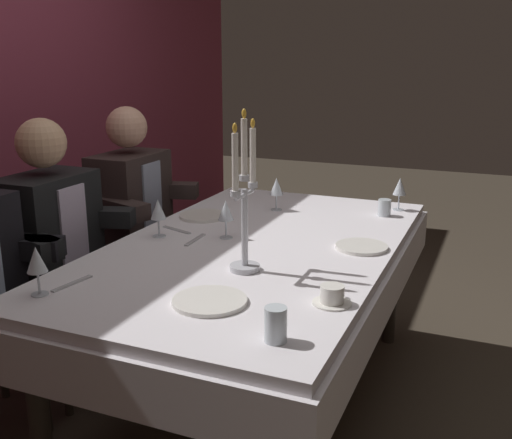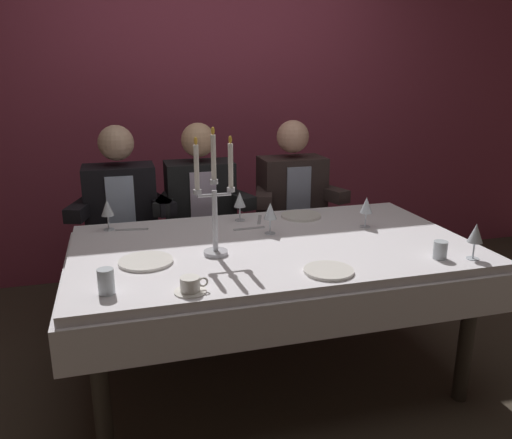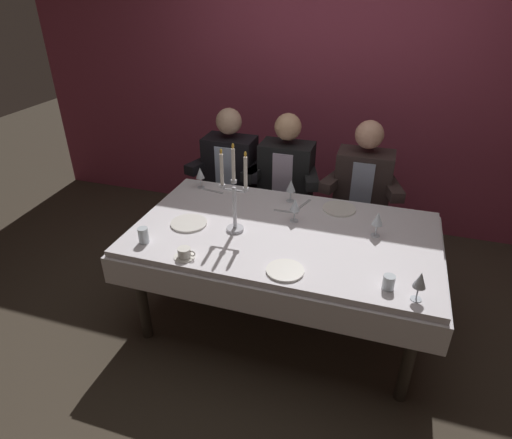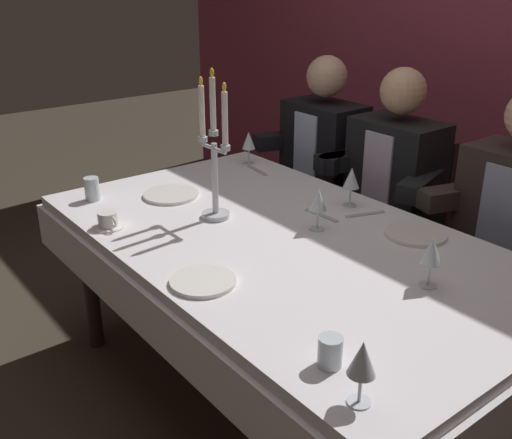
{
  "view_description": "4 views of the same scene",
  "coord_description": "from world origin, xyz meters",
  "px_view_note": "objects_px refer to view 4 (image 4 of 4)",
  "views": [
    {
      "loc": [
        -2.16,
        -0.92,
        1.49
      ],
      "look_at": [
        -0.09,
        -0.05,
        0.87
      ],
      "focal_mm": 42.08,
      "sensor_mm": 36.0,
      "label": 1
    },
    {
      "loc": [
        -0.7,
        -2.23,
        1.55
      ],
      "look_at": [
        -0.09,
        -0.01,
        0.87
      ],
      "focal_mm": 35.66,
      "sensor_mm": 36.0,
      "label": 2
    },
    {
      "loc": [
        0.54,
        -2.28,
        2.14
      ],
      "look_at": [
        -0.17,
        -0.05,
        0.82
      ],
      "focal_mm": 30.15,
      "sensor_mm": 36.0,
      "label": 3
    },
    {
      "loc": [
        1.5,
        -1.29,
        1.65
      ],
      "look_at": [
        -0.1,
        -0.05,
        0.79
      ],
      "focal_mm": 41.8,
      "sensor_mm": 36.0,
      "label": 4
    }
  ],
  "objects_px": {
    "coffee_cup_0": "(108,221)",
    "seated_diner_0": "(324,152)",
    "dinner_plate_1": "(415,233)",
    "water_tumbler_0": "(92,189)",
    "wine_glass_3": "(362,360)",
    "dinner_plate_0": "(171,195)",
    "wine_glass_2": "(318,200)",
    "wine_glass_0": "(249,142)",
    "wine_glass_4": "(432,252)",
    "water_tumbler_1": "(330,352)",
    "candelabra": "(214,160)",
    "wine_glass_1": "(351,179)",
    "dinner_plate_2": "(203,281)",
    "seated_diner_1": "(396,175)",
    "dining_table": "(282,265)"
  },
  "relations": [
    {
      "from": "dinner_plate_0",
      "to": "coffee_cup_0",
      "type": "height_order",
      "value": "coffee_cup_0"
    },
    {
      "from": "candelabra",
      "to": "dinner_plate_2",
      "type": "bearing_deg",
      "value": -38.82
    },
    {
      "from": "wine_glass_3",
      "to": "seated_diner_0",
      "type": "relative_size",
      "value": 0.13
    },
    {
      "from": "wine_glass_4",
      "to": "seated_diner_0",
      "type": "height_order",
      "value": "seated_diner_0"
    },
    {
      "from": "wine_glass_2",
      "to": "coffee_cup_0",
      "type": "distance_m",
      "value": 0.79
    },
    {
      "from": "water_tumbler_0",
      "to": "seated_diner_0",
      "type": "xyz_separation_m",
      "value": [
        0.08,
        1.28,
        -0.05
      ]
    },
    {
      "from": "dinner_plate_0",
      "to": "dinner_plate_1",
      "type": "height_order",
      "value": "same"
    },
    {
      "from": "wine_glass_2",
      "to": "wine_glass_3",
      "type": "xyz_separation_m",
      "value": [
        0.76,
        -0.59,
        0.0
      ]
    },
    {
      "from": "dining_table",
      "to": "wine_glass_4",
      "type": "bearing_deg",
      "value": 11.82
    },
    {
      "from": "wine_glass_2",
      "to": "water_tumbler_0",
      "type": "relative_size",
      "value": 1.66
    },
    {
      "from": "wine_glass_4",
      "to": "seated_diner_1",
      "type": "distance_m",
      "value": 1.09
    },
    {
      "from": "coffee_cup_0",
      "to": "seated_diner_0",
      "type": "height_order",
      "value": "seated_diner_0"
    },
    {
      "from": "water_tumbler_1",
      "to": "dinner_plate_0",
      "type": "bearing_deg",
      "value": 166.84
    },
    {
      "from": "wine_glass_1",
      "to": "water_tumbler_1",
      "type": "distance_m",
      "value": 1.09
    },
    {
      "from": "wine_glass_0",
      "to": "water_tumbler_0",
      "type": "height_order",
      "value": "wine_glass_0"
    },
    {
      "from": "wine_glass_1",
      "to": "dinner_plate_1",
      "type": "bearing_deg",
      "value": -4.06
    },
    {
      "from": "candelabra",
      "to": "seated_diner_0",
      "type": "xyz_separation_m",
      "value": [
        -0.4,
        0.97,
        -0.24
      ]
    },
    {
      "from": "dinner_plate_0",
      "to": "water_tumbler_0",
      "type": "height_order",
      "value": "water_tumbler_0"
    },
    {
      "from": "dining_table",
      "to": "dinner_plate_1",
      "type": "xyz_separation_m",
      "value": [
        0.29,
        0.39,
        0.13
      ]
    },
    {
      "from": "wine_glass_3",
      "to": "water_tumbler_1",
      "type": "bearing_deg",
      "value": 162.45
    },
    {
      "from": "wine_glass_0",
      "to": "wine_glass_2",
      "type": "relative_size",
      "value": 1.0
    },
    {
      "from": "dinner_plate_1",
      "to": "dinner_plate_2",
      "type": "bearing_deg",
      "value": -102.44
    },
    {
      "from": "candelabra",
      "to": "seated_diner_0",
      "type": "bearing_deg",
      "value": 112.23
    },
    {
      "from": "dinner_plate_2",
      "to": "wine_glass_1",
      "type": "bearing_deg",
      "value": 101.77
    },
    {
      "from": "coffee_cup_0",
      "to": "dinner_plate_0",
      "type": "bearing_deg",
      "value": 111.96
    },
    {
      "from": "dinner_plate_1",
      "to": "water_tumbler_0",
      "type": "bearing_deg",
      "value": -143.74
    },
    {
      "from": "dining_table",
      "to": "dinner_plate_1",
      "type": "bearing_deg",
      "value": 53.34
    },
    {
      "from": "dinner_plate_2",
      "to": "wine_glass_2",
      "type": "relative_size",
      "value": 1.28
    },
    {
      "from": "wine_glass_4",
      "to": "water_tumbler_1",
      "type": "distance_m",
      "value": 0.53
    },
    {
      "from": "wine_glass_3",
      "to": "dinner_plate_1",
      "type": "bearing_deg",
      "value": 120.85
    },
    {
      "from": "wine_glass_2",
      "to": "seated_diner_0",
      "type": "height_order",
      "value": "seated_diner_0"
    },
    {
      "from": "dinner_plate_1",
      "to": "water_tumbler_0",
      "type": "xyz_separation_m",
      "value": [
        -1.07,
        -0.78,
        0.04
      ]
    },
    {
      "from": "seated_diner_1",
      "to": "candelabra",
      "type": "bearing_deg",
      "value": -95.28
    },
    {
      "from": "dining_table",
      "to": "wine_glass_1",
      "type": "height_order",
      "value": "wine_glass_1"
    },
    {
      "from": "water_tumbler_1",
      "to": "wine_glass_1",
      "type": "bearing_deg",
      "value": 131.1
    },
    {
      "from": "dining_table",
      "to": "wine_glass_3",
      "type": "bearing_deg",
      "value": -29.43
    },
    {
      "from": "dinner_plate_1",
      "to": "water_tumbler_1",
      "type": "height_order",
      "value": "water_tumbler_1"
    },
    {
      "from": "candelabra",
      "to": "wine_glass_2",
      "type": "distance_m",
      "value": 0.42
    },
    {
      "from": "dinner_plate_1",
      "to": "water_tumbler_0",
      "type": "height_order",
      "value": "water_tumbler_0"
    },
    {
      "from": "dinner_plate_0",
      "to": "wine_glass_2",
      "type": "xyz_separation_m",
      "value": [
        0.64,
        0.25,
        0.11
      ]
    },
    {
      "from": "candelabra",
      "to": "water_tumbler_0",
      "type": "xyz_separation_m",
      "value": [
        -0.48,
        -0.3,
        -0.19
      ]
    },
    {
      "from": "candelabra",
      "to": "dinner_plate_0",
      "type": "height_order",
      "value": "candelabra"
    },
    {
      "from": "dining_table",
      "to": "water_tumbler_0",
      "type": "xyz_separation_m",
      "value": [
        -0.78,
        -0.39,
        0.17
      ]
    },
    {
      "from": "dinner_plate_0",
      "to": "water_tumbler_1",
      "type": "height_order",
      "value": "water_tumbler_1"
    },
    {
      "from": "seated_diner_0",
      "to": "seated_diner_1",
      "type": "height_order",
      "value": "same"
    },
    {
      "from": "dinner_plate_1",
      "to": "wine_glass_1",
      "type": "distance_m",
      "value": 0.37
    },
    {
      "from": "dinner_plate_2",
      "to": "water_tumbler_1",
      "type": "bearing_deg",
      "value": 1.79
    },
    {
      "from": "candelabra",
      "to": "wine_glass_4",
      "type": "xyz_separation_m",
      "value": [
        0.85,
        0.21,
        -0.12
      ]
    },
    {
      "from": "wine_glass_1",
      "to": "wine_glass_2",
      "type": "distance_m",
      "value": 0.29
    },
    {
      "from": "wine_glass_3",
      "to": "wine_glass_4",
      "type": "distance_m",
      "value": 0.61
    }
  ]
}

